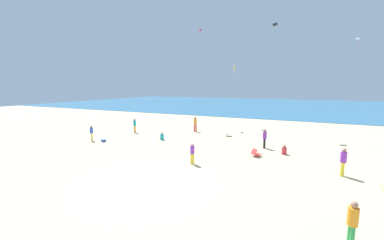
% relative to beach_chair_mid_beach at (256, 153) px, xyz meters
% --- Properties ---
extents(ground_plane, '(120.00, 120.00, 0.00)m').
position_rel_beach_chair_mid_beach_xyz_m(ground_plane, '(-4.20, 2.87, -0.25)').
color(ground_plane, '#C6B58C').
extents(ocean_water, '(120.00, 60.00, 0.05)m').
position_rel_beach_chair_mid_beach_xyz_m(ocean_water, '(-4.20, 49.48, -0.22)').
color(ocean_water, teal).
rests_on(ocean_water, ground_plane).
extents(beach_chair_mid_beach, '(0.84, 0.84, 0.56)m').
position_rel_beach_chair_mid_beach_xyz_m(beach_chair_mid_beach, '(0.00, 0.00, 0.00)').
color(beach_chair_mid_beach, '#D13D3D').
rests_on(beach_chair_mid_beach, ground_plane).
extents(beach_chair_near_camera, '(0.72, 0.70, 0.55)m').
position_rel_beach_chair_mid_beach_xyz_m(beach_chair_near_camera, '(-3.68, 5.73, 0.01)').
color(beach_chair_near_camera, white).
rests_on(beach_chair_near_camera, ground_plane).
extents(cooler_box, '(0.56, 0.49, 0.26)m').
position_rel_beach_chair_mid_beach_xyz_m(cooler_box, '(-13.35, -1.19, -0.12)').
color(cooler_box, '#2D56B7').
rests_on(cooler_box, ground_plane).
extents(person_0, '(0.36, 0.58, 0.72)m').
position_rel_beach_chair_mid_beach_xyz_m(person_0, '(1.83, 1.41, 0.02)').
color(person_0, red).
rests_on(person_0, ground_plane).
extents(person_1, '(0.40, 0.40, 1.52)m').
position_rel_beach_chair_mid_beach_xyz_m(person_1, '(-13.34, 3.29, 0.63)').
color(person_1, orange).
rests_on(person_1, ground_plane).
extents(person_2, '(0.63, 0.61, 0.73)m').
position_rel_beach_chair_mid_beach_xyz_m(person_2, '(-8.91, 1.68, 0.02)').
color(person_2, '#19ADB2').
rests_on(person_2, ground_plane).
extents(person_3, '(0.37, 0.37, 1.64)m').
position_rel_beach_chair_mid_beach_xyz_m(person_3, '(-7.63, 6.56, 0.70)').
color(person_3, red).
rests_on(person_3, ground_plane).
extents(person_4, '(0.39, 0.39, 1.40)m').
position_rel_beach_chair_mid_beach_xyz_m(person_4, '(-14.60, -1.35, 0.56)').
color(person_4, yellow).
rests_on(person_4, ground_plane).
extents(person_5, '(0.42, 0.42, 1.60)m').
position_rel_beach_chair_mid_beach_xyz_m(person_5, '(5.00, -1.71, 0.67)').
color(person_5, yellow).
rests_on(person_5, ground_plane).
extents(person_6, '(0.35, 0.35, 1.56)m').
position_rel_beach_chair_mid_beach_xyz_m(person_6, '(0.27, 2.56, 0.65)').
color(person_6, black).
rests_on(person_6, ground_plane).
extents(person_7, '(0.37, 0.37, 1.38)m').
position_rel_beach_chair_mid_beach_xyz_m(person_7, '(-3.48, -3.34, 0.55)').
color(person_7, yellow).
rests_on(person_7, ground_plane).
extents(person_8, '(0.36, 0.36, 1.54)m').
position_rel_beach_chair_mid_beach_xyz_m(person_8, '(4.22, -8.44, 0.64)').
color(person_8, green).
rests_on(person_8, ground_plane).
extents(kite_yellow, '(0.10, 0.78, 1.48)m').
position_rel_beach_chair_mid_beach_xyz_m(kite_yellow, '(-5.00, 12.92, 7.05)').
color(kite_yellow, yellow).
extents(kite_black, '(0.72, 0.75, 1.11)m').
position_rel_beach_chair_mid_beach_xyz_m(kite_black, '(-0.21, 10.46, 11.27)').
color(kite_black, black).
extents(kite_white, '(0.72, 0.66, 1.39)m').
position_rel_beach_chair_mid_beach_xyz_m(kite_white, '(8.89, 18.77, 10.57)').
color(kite_white, white).
extents(kite_red, '(0.67, 0.76, 1.71)m').
position_rel_beach_chair_mid_beach_xyz_m(kite_red, '(-9.47, 12.46, 12.02)').
color(kite_red, red).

